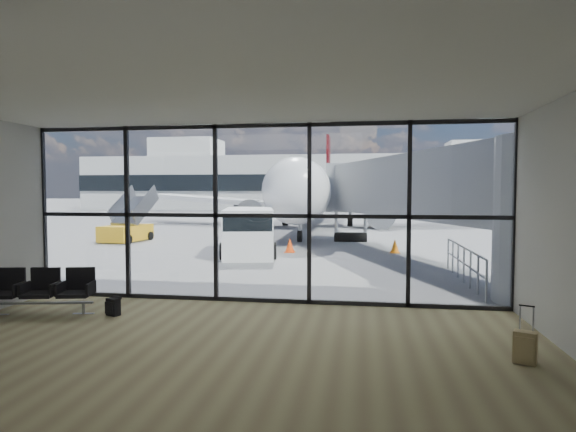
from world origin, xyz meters
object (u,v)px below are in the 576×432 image
(airliner, at_px, (318,192))
(backpack, at_px, (113,307))
(belt_loader, at_px, (241,220))
(mobile_stairs, at_px, (127,230))
(seating_row, at_px, (43,289))
(service_van, at_px, (249,231))
(suitcase, at_px, (525,347))

(airliner, bearing_deg, backpack, -94.68)
(belt_loader, xyz_separation_m, mobile_stairs, (-4.01, -10.03, -0.03))
(seating_row, relative_size, airliner, 0.07)
(backpack, bearing_deg, mobile_stairs, 138.71)
(airliner, bearing_deg, mobile_stairs, -124.11)
(backpack, relative_size, mobile_stairs, 0.12)
(seating_row, distance_m, backpack, 1.75)
(service_van, bearing_deg, airliner, 73.86)
(seating_row, xyz_separation_m, backpack, (1.72, 0.02, -0.36))
(backpack, xyz_separation_m, service_van, (0.67, 10.48, 0.84))
(suitcase, distance_m, service_van, 14.44)
(service_van, bearing_deg, backpack, -105.75)
(seating_row, relative_size, mobile_stairs, 0.63)
(backpack, relative_size, service_van, 0.09)
(belt_loader, height_order, mobile_stairs, mobile_stairs)
(seating_row, height_order, backpack, seating_row)
(airliner, height_order, belt_loader, airliner)
(backpack, bearing_deg, seating_row, -156.81)
(backpack, bearing_deg, airliner, 108.68)
(seating_row, relative_size, belt_loader, 0.55)
(backpack, xyz_separation_m, suitcase, (8.18, -1.83, 0.08))
(service_van, bearing_deg, suitcase, -70.74)
(airliner, height_order, mobile_stairs, airliner)
(seating_row, distance_m, service_van, 10.78)
(suitcase, bearing_deg, belt_loader, 137.04)
(backpack, relative_size, airliner, 0.01)
(service_van, height_order, belt_loader, service_van)
(service_van, bearing_deg, belt_loader, 93.47)
(airliner, distance_m, mobile_stairs, 17.39)
(belt_loader, bearing_deg, seating_row, -98.64)
(seating_row, relative_size, suitcase, 2.45)
(mobile_stairs, bearing_deg, service_van, -23.53)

